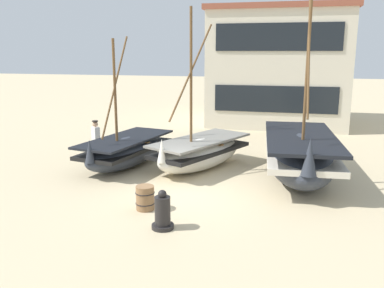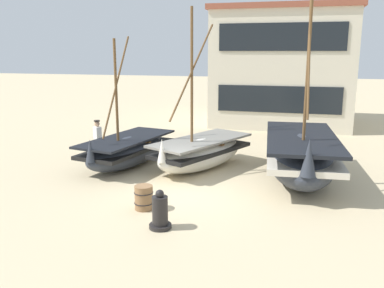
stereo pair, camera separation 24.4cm
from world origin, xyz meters
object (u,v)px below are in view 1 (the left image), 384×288
fishing_boat_near_left (200,152)px  fisherman_by_hull (96,141)px  fishing_boat_far_right (126,151)px  fishing_boat_centre_large (300,155)px  capstan_winch (163,213)px  wooden_barrel (145,198)px  harbor_building_main (279,66)px

fishing_boat_near_left → fisherman_by_hull: size_ratio=3.52×
fishing_boat_far_right → fishing_boat_centre_large: bearing=-0.8°
capstan_winch → fishing_boat_centre_large: bearing=56.2°
fishing_boat_centre_large → capstan_winch: 6.15m
fishing_boat_near_left → fishing_boat_far_right: size_ratio=1.20×
capstan_winch → wooden_barrel: bearing=128.4°
fisherman_by_hull → wooden_barrel: 5.93m
fishing_boat_far_right → capstan_winch: fishing_boat_far_right is taller
fishing_boat_near_left → wooden_barrel: fishing_boat_near_left is taller
fishing_boat_centre_large → fishing_boat_far_right: 6.57m
fishing_boat_near_left → fishing_boat_centre_large: fishing_boat_centre_large is taller
fishing_boat_far_right → wooden_barrel: bearing=-60.8°
fishing_boat_near_left → fishing_boat_far_right: bearing=-172.9°
harbor_building_main → fishing_boat_far_right: bearing=-114.0°
fishing_boat_far_right → fisherman_by_hull: 1.57m
harbor_building_main → wooden_barrel: bearing=-100.7°
capstan_winch → wooden_barrel: size_ratio=1.47×
fishing_boat_far_right → wooden_barrel: fishing_boat_far_right is taller
fishing_boat_near_left → wooden_barrel: size_ratio=8.48×
fishing_boat_far_right → capstan_winch: (3.15, -5.18, -0.21)m
fishing_boat_near_left → harbor_building_main: 12.11m
wooden_barrel → harbor_building_main: size_ratio=0.08×
fishing_boat_far_right → harbor_building_main: harbor_building_main is taller
fishing_boat_far_right → harbor_building_main: 13.33m
fishing_boat_near_left → fisherman_by_hull: (-4.37, 0.11, 0.18)m
fishing_boat_near_left → fishing_boat_far_right: 2.91m
fishing_boat_near_left → wooden_barrel: bearing=-97.8°
harbor_building_main → fisherman_by_hull: bearing=-120.7°
fishing_boat_near_left → fishing_boat_centre_large: (3.68, -0.45, 0.22)m
capstan_winch → harbor_building_main: 17.48m
fishing_boat_near_left → harbor_building_main: bearing=78.2°
fishing_boat_far_right → harbor_building_main: bearing=66.0°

